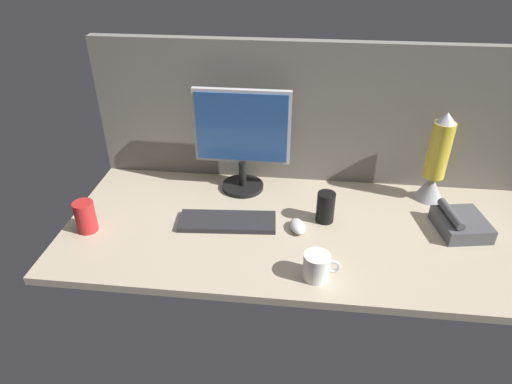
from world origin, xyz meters
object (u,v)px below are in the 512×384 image
object	(u,v)px
mug_ceramic_white	(317,266)
mug_black_travel	(326,207)
keyboard	(227,222)
lava_lamp	(436,164)
mug_red_plastic	(85,217)
mouse	(298,226)
desk_phone	(460,223)
monitor	(242,137)

from	to	relation	value
mug_ceramic_white	mug_black_travel	world-z (taller)	mug_black_travel
keyboard	lava_lamp	xyz separation A→B (cm)	(80.73, 27.57, 15.06)
keyboard	mug_red_plastic	world-z (taller)	mug_red_plastic
keyboard	mug_ceramic_white	size ratio (longest dim) A/B	3.06
mouse	mug_ceramic_white	size ratio (longest dim) A/B	0.79
mug_ceramic_white	mug_red_plastic	size ratio (longest dim) A/B	0.99
mouse	mug_red_plastic	world-z (taller)	mug_red_plastic
mouse	mug_red_plastic	xyz separation A→B (cm)	(-78.61, -8.70, 4.38)
lava_lamp	desk_phone	xyz separation A→B (cm)	(6.68, -22.04, -12.87)
lava_lamp	desk_phone	size ratio (longest dim) A/B	1.77
lava_lamp	monitor	bearing A→B (deg)	179.97
keyboard	mouse	size ratio (longest dim) A/B	3.85
keyboard	mug_black_travel	size ratio (longest dim) A/B	3.01
keyboard	mug_ceramic_white	distance (cm)	42.99
mug_red_plastic	desk_phone	distance (cm)	139.92
monitor	mouse	world-z (taller)	monitor
mouse	desk_phone	distance (cm)	60.82
desk_phone	mug_black_travel	bearing A→B (deg)	178.92
monitor	keyboard	distance (cm)	36.10
mouse	mug_ceramic_white	world-z (taller)	mug_ceramic_white
monitor	mouse	size ratio (longest dim) A/B	4.59
monitor	keyboard	xyz separation A→B (cm)	(-2.22, -27.61, -23.16)
mug_red_plastic	lava_lamp	size ratio (longest dim) A/B	0.32
mouse	mug_black_travel	distance (cm)	13.41
mug_ceramic_white	lava_lamp	size ratio (longest dim) A/B	0.32
mug_black_travel	desk_phone	world-z (taller)	mug_black_travel
mug_red_plastic	desk_phone	bearing A→B (deg)	6.26
mug_red_plastic	mug_black_travel	xyz separation A→B (cm)	(88.81, 16.20, 0.06)
mug_black_travel	desk_phone	size ratio (longest dim) A/B	0.57
mouse	mug_black_travel	bearing A→B (deg)	20.28
monitor	desk_phone	xyz separation A→B (cm)	(85.20, -22.08, -20.97)
monitor	desk_phone	distance (cm)	90.48
keyboard	desk_phone	size ratio (longest dim) A/B	1.71
mug_black_travel	mouse	bearing A→B (deg)	-143.68
monitor	mug_red_plastic	size ratio (longest dim) A/B	3.62
mug_ceramic_white	lava_lamp	bearing A→B (deg)	48.93
mug_black_travel	lava_lamp	size ratio (longest dim) A/B	0.32
monitor	keyboard	bearing A→B (deg)	-94.59
mug_red_plastic	mug_black_travel	world-z (taller)	mug_black_travel
monitor	mug_ceramic_white	size ratio (longest dim) A/B	3.65
mug_ceramic_white	monitor	bearing A→B (deg)	120.47
mug_red_plastic	desk_phone	world-z (taller)	mug_red_plastic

